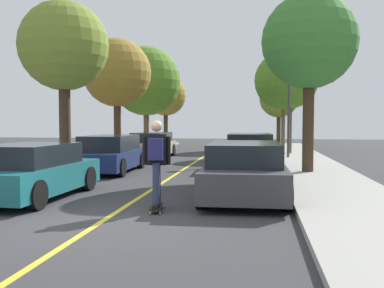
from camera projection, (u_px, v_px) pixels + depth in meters
The scene contains 19 objects.
ground at pixel (98, 224), 7.88m from camera, with size 80.00×80.00×0.00m, color #353538.
sidewalk_right at pixel (383, 230), 7.15m from camera, with size 2.58×56.00×0.14m, color #9E9B93.
center_line at pixel (151, 190), 11.83m from camera, with size 0.12×39.20×0.01m, color gold.
parked_car_left_nearest at pixel (32, 172), 10.50m from camera, with size 1.96×4.12×1.31m.
parked_car_left_near at pixel (110, 154), 16.04m from camera, with size 1.98×4.26×1.34m.
parked_car_left_far at pixel (152, 145), 22.32m from camera, with size 1.87×4.34×1.29m.
parked_car_right_nearest at pixel (245, 170), 10.57m from camera, with size 2.04×4.41×1.34m.
parked_car_right_near at pixel (250, 152), 16.89m from camera, with size 2.03×4.07×1.39m.
street_tree_left_nearest at pixel (64, 47), 16.73m from camera, with size 3.41×3.41×6.31m.
street_tree_left_near at pixel (117, 73), 23.04m from camera, with size 3.60×3.60×6.08m.
street_tree_left_far at pixel (146, 81), 29.03m from camera, with size 4.58×4.58×6.68m.
street_tree_left_farthest at pixel (166, 96), 35.19m from camera, with size 3.26×3.26×5.45m.
street_tree_right_nearest at pixel (309, 42), 14.79m from camera, with size 3.21×3.21×6.03m.
street_tree_right_near at pixel (290, 81), 23.62m from camera, with size 3.01×3.01×5.42m.
street_tree_right_far at pixel (284, 81), 29.65m from camera, with size 3.94×3.94×6.45m.
street_tree_right_farthest at pixel (279, 98), 36.20m from camera, with size 3.22×3.22×5.28m.
streetlamp at pixel (289, 94), 20.90m from camera, with size 0.36×0.24×5.25m.
skateboard at pixel (157, 207), 9.05m from camera, with size 0.33×0.86×0.10m.
skateboarder at pixel (156, 158), 8.96m from camera, with size 0.59×0.71×1.76m.
Camera 1 is at (2.84, -7.45, 1.84)m, focal length 40.98 mm.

